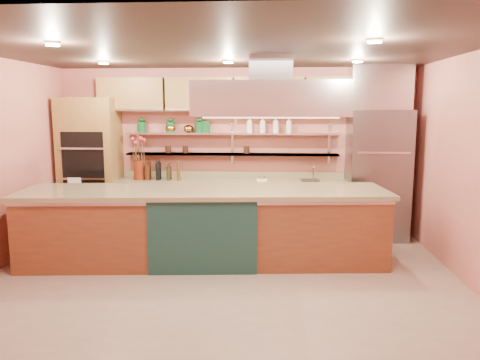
# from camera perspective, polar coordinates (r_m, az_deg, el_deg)

# --- Properties ---
(floor) EXTENTS (6.00, 5.00, 0.02)m
(floor) POSITION_cam_1_polar(r_m,az_deg,el_deg) (5.98, -2.40, -12.26)
(floor) COLOR gray
(floor) RESTS_ON ground
(ceiling) EXTENTS (6.00, 5.00, 0.02)m
(ceiling) POSITION_cam_1_polar(r_m,az_deg,el_deg) (5.61, -2.60, 15.58)
(ceiling) COLOR black
(ceiling) RESTS_ON wall_back
(wall_back) EXTENTS (6.00, 0.04, 2.80)m
(wall_back) POSITION_cam_1_polar(r_m,az_deg,el_deg) (8.10, -0.57, 3.61)
(wall_back) COLOR #C96C5F
(wall_back) RESTS_ON floor
(wall_front) EXTENTS (6.00, 0.04, 2.80)m
(wall_front) POSITION_cam_1_polar(r_m,az_deg,el_deg) (3.19, -7.41, -4.72)
(wall_front) COLOR #C96C5F
(wall_front) RESTS_ON floor
(wall_right) EXTENTS (0.04, 5.00, 2.80)m
(wall_right) POSITION_cam_1_polar(r_m,az_deg,el_deg) (6.08, 26.89, 0.88)
(wall_right) COLOR #C96C5F
(wall_right) RESTS_ON floor
(oven_stack) EXTENTS (0.95, 0.64, 2.30)m
(oven_stack) POSITION_cam_1_polar(r_m,az_deg,el_deg) (8.36, -17.73, 1.63)
(oven_stack) COLOR olive
(oven_stack) RESTS_ON floor
(refrigerator) EXTENTS (0.95, 0.72, 2.10)m
(refrigerator) POSITION_cam_1_polar(r_m,az_deg,el_deg) (7.95, 16.38, 0.61)
(refrigerator) COLOR slate
(refrigerator) RESTS_ON floor
(back_counter) EXTENTS (3.84, 0.64, 0.93)m
(back_counter) POSITION_cam_1_polar(r_m,az_deg,el_deg) (7.95, -1.08, -3.32)
(back_counter) COLOR #9F825F
(back_counter) RESTS_ON floor
(wall_shelf_lower) EXTENTS (3.60, 0.26, 0.03)m
(wall_shelf_lower) POSITION_cam_1_polar(r_m,az_deg,el_deg) (7.98, -1.00, 3.17)
(wall_shelf_lower) COLOR silver
(wall_shelf_lower) RESTS_ON wall_back
(wall_shelf_upper) EXTENTS (3.60, 0.26, 0.03)m
(wall_shelf_upper) POSITION_cam_1_polar(r_m,az_deg,el_deg) (7.95, -1.00, 5.68)
(wall_shelf_upper) COLOR silver
(wall_shelf_upper) RESTS_ON wall_back
(upper_cabinets) EXTENTS (4.60, 0.36, 0.55)m
(upper_cabinets) POSITION_cam_1_polar(r_m,az_deg,el_deg) (7.89, -0.68, 10.38)
(upper_cabinets) COLOR olive
(upper_cabinets) RESTS_ON wall_back
(range_hood) EXTENTS (2.00, 1.00, 0.45)m
(range_hood) POSITION_cam_1_polar(r_m,az_deg,el_deg) (6.28, 3.75, 9.82)
(range_hood) COLOR silver
(range_hood) RESTS_ON ceiling
(ceiling_downlights) EXTENTS (4.00, 2.80, 0.02)m
(ceiling_downlights) POSITION_cam_1_polar(r_m,az_deg,el_deg) (5.81, -2.37, 15.05)
(ceiling_downlights) COLOR #FFE5A5
(ceiling_downlights) RESTS_ON ceiling
(island) EXTENTS (4.99, 1.49, 1.03)m
(island) POSITION_cam_1_polar(r_m,az_deg,el_deg) (6.55, -4.34, -5.58)
(island) COLOR brown
(island) RESTS_ON floor
(flower_vase) EXTENTS (0.20, 0.20, 0.33)m
(flower_vase) POSITION_cam_1_polar(r_m,az_deg,el_deg) (8.07, -12.20, 1.19)
(flower_vase) COLOR maroon
(flower_vase) RESTS_ON back_counter
(oil_bottle_cluster) EXTENTS (0.86, 0.42, 0.27)m
(oil_bottle_cluster) POSITION_cam_1_polar(r_m,az_deg,el_deg) (7.99, -9.92, 0.98)
(oil_bottle_cluster) COLOR black
(oil_bottle_cluster) RESTS_ON back_counter
(kitchen_scale) EXTENTS (0.20, 0.18, 0.09)m
(kitchen_scale) POSITION_cam_1_polar(r_m,az_deg,el_deg) (7.78, 2.69, 0.24)
(kitchen_scale) COLOR white
(kitchen_scale) RESTS_ON back_counter
(bar_faucet) EXTENTS (0.04, 0.04, 0.25)m
(bar_faucet) POSITION_cam_1_polar(r_m,az_deg,el_deg) (7.90, 8.89, 0.83)
(bar_faucet) COLOR white
(bar_faucet) RESTS_ON back_counter
(copper_kettle) EXTENTS (0.21, 0.21, 0.13)m
(copper_kettle) POSITION_cam_1_polar(r_m,az_deg,el_deg) (8.04, -6.30, 6.25)
(copper_kettle) COLOR #B06628
(copper_kettle) RESTS_ON wall_shelf_upper
(green_canister) EXTENTS (0.17, 0.17, 0.20)m
(green_canister) POSITION_cam_1_polar(r_m,az_deg,el_deg) (7.99, -4.25, 6.48)
(green_canister) COLOR #0F4920
(green_canister) RESTS_ON wall_shelf_upper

